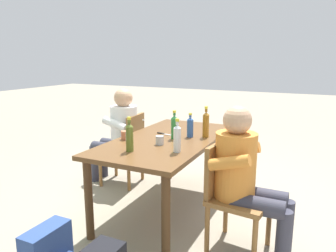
% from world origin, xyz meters
% --- Properties ---
extents(ground_plane, '(24.00, 24.00, 0.00)m').
position_xyz_m(ground_plane, '(0.00, 0.00, 0.00)').
color(ground_plane, gray).
extents(dining_table, '(1.74, 0.89, 0.76)m').
position_xyz_m(dining_table, '(0.00, 0.00, 0.67)').
color(dining_table, brown).
rests_on(dining_table, ground_plane).
extents(chair_near_left, '(0.49, 0.49, 0.87)m').
position_xyz_m(chair_near_left, '(-0.38, -0.74, 0.49)').
color(chair_near_left, olive).
rests_on(chair_near_left, ground_plane).
extents(chair_far_right, '(0.48, 0.48, 0.87)m').
position_xyz_m(chair_far_right, '(0.40, 0.74, 0.49)').
color(chair_far_right, olive).
rests_on(chair_far_right, ground_plane).
extents(person_in_white_shirt, '(0.47, 0.62, 1.18)m').
position_xyz_m(person_in_white_shirt, '(-0.39, -0.85, 0.66)').
color(person_in_white_shirt, orange).
rests_on(person_in_white_shirt, ground_plane).
extents(person_in_plaid_shirt, '(0.47, 0.62, 1.18)m').
position_xyz_m(person_in_plaid_shirt, '(0.39, 0.85, 0.66)').
color(person_in_plaid_shirt, white).
rests_on(person_in_plaid_shirt, ground_plane).
extents(bottle_olive, '(0.06, 0.06, 0.29)m').
position_xyz_m(bottle_olive, '(-0.55, 0.09, 0.88)').
color(bottle_olive, '#566623').
rests_on(bottle_olive, dining_table).
extents(bottle_blue, '(0.06, 0.06, 0.24)m').
position_xyz_m(bottle_blue, '(0.13, -0.18, 0.86)').
color(bottle_blue, '#2D56A3').
rests_on(bottle_blue, dining_table).
extents(bottle_amber, '(0.06, 0.06, 0.31)m').
position_xyz_m(bottle_amber, '(0.20, -0.32, 0.89)').
color(bottle_amber, '#996019').
rests_on(bottle_amber, dining_table).
extents(bottle_green, '(0.06, 0.06, 0.28)m').
position_xyz_m(bottle_green, '(0.00, -0.07, 0.88)').
color(bottle_green, '#287A38').
rests_on(bottle_green, dining_table).
extents(bottle_clear, '(0.06, 0.06, 0.29)m').
position_xyz_m(bottle_clear, '(-0.40, -0.28, 0.88)').
color(bottle_clear, white).
rests_on(bottle_clear, dining_table).
extents(cup_terracotta, '(0.08, 0.08, 0.08)m').
position_xyz_m(cup_terracotta, '(-0.24, 0.35, 0.80)').
color(cup_terracotta, '#BC6B47').
rests_on(cup_terracotta, dining_table).
extents(cup_steel, '(0.07, 0.07, 0.08)m').
position_xyz_m(cup_steel, '(-0.26, -0.04, 0.80)').
color(cup_steel, '#B2B7BC').
rests_on(cup_steel, dining_table).
extents(table_knife, '(0.07, 0.24, 0.01)m').
position_xyz_m(table_knife, '(0.11, 0.08, 0.76)').
color(table_knife, silver).
rests_on(table_knife, dining_table).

